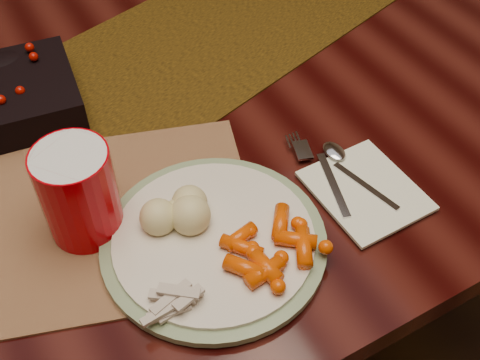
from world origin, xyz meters
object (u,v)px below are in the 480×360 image
dinner_plate (214,240)px  turkey_shreds (170,299)px  mashed_potatoes (174,209)px  red_cup (79,193)px  placemat_main (94,220)px  dining_table (162,245)px  napkin (365,190)px  baby_carrots (264,245)px

dinner_plate → turkey_shreds: turkey_shreds is taller
mashed_potatoes → turkey_shreds: bearing=-117.4°
turkey_shreds → red_cup: red_cup is taller
placemat_main → mashed_potatoes: 0.11m
dining_table → dinner_plate: (-0.03, -0.30, 0.39)m
dining_table → dinner_plate: size_ratio=6.52×
dining_table → placemat_main: 0.45m
red_cup → napkin: bearing=-20.3°
placemat_main → napkin: (0.33, -0.13, 0.00)m
turkey_shreds → red_cup: size_ratio=0.56×
placemat_main → baby_carrots: (0.16, -0.16, 0.03)m
placemat_main → mashed_potatoes: bearing=-19.8°
turkey_shreds → napkin: 0.30m
turkey_shreds → dining_table: bearing=73.0°
placemat_main → napkin: bearing=-4.1°
turkey_shreds → placemat_main: bearing=100.6°
baby_carrots → red_cup: size_ratio=0.80×
baby_carrots → napkin: (0.17, 0.02, -0.02)m
dinner_plate → turkey_shreds: bearing=-145.1°
dining_table → napkin: (0.19, -0.32, 0.38)m
placemat_main → baby_carrots: baby_carrots is taller
baby_carrots → napkin: baby_carrots is taller
placemat_main → mashed_potatoes: size_ratio=4.83×
dinner_plate → dining_table: bearing=85.0°
dinner_plate → red_cup: size_ratio=2.21×
dining_table → dinner_plate: 0.49m
baby_carrots → turkey_shreds: bearing=-174.7°
placemat_main → red_cup: bearing=-124.1°
dinner_plate → turkey_shreds: 0.10m
placemat_main → dinner_plate: 0.16m
dinner_plate → napkin: dinner_plate is taller
baby_carrots → mashed_potatoes: mashed_potatoes is taller
baby_carrots → turkey_shreds: baby_carrots is taller
napkin → dinner_plate: bearing=173.1°
dining_table → placemat_main: placemat_main is taller
dining_table → placemat_main: size_ratio=4.41×
dinner_plate → red_cup: red_cup is taller
turkey_shreds → dinner_plate: bearing=34.9°
napkin → baby_carrots: bearing=-172.9°
dining_table → red_cup: red_cup is taller
dinner_plate → mashed_potatoes: mashed_potatoes is taller
baby_carrots → dining_table: bearing=92.8°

